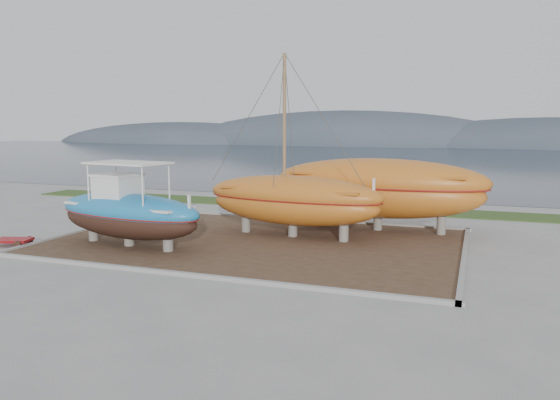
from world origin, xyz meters
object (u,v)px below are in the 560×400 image
at_px(orange_sailboat, 293,146).
at_px(orange_bare_hull, 378,195).
at_px(blue_caique, 128,204).
at_px(white_dinghy, 156,215).
at_px(red_trailer, 13,242).

xyz_separation_m(orange_sailboat, orange_bare_hull, (3.54, 3.01, -2.52)).
distance_m(blue_caique, orange_bare_hull, 12.19).
bearing_deg(orange_sailboat, white_dinghy, -175.83).
distance_m(orange_bare_hull, red_trailer, 17.30).
relative_size(white_dinghy, orange_sailboat, 0.41).
relative_size(orange_sailboat, orange_bare_hull, 0.83).
bearing_deg(blue_caique, white_dinghy, 117.75).
height_order(blue_caique, orange_sailboat, orange_sailboat).
bearing_deg(red_trailer, orange_sailboat, 11.48).
relative_size(white_dinghy, red_trailer, 1.63).
relative_size(orange_bare_hull, red_trailer, 4.79).
height_order(orange_bare_hull, red_trailer, orange_bare_hull).
distance_m(blue_caique, white_dinghy, 5.04).
height_order(white_dinghy, orange_bare_hull, orange_bare_hull).
height_order(orange_sailboat, red_trailer, orange_sailboat).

